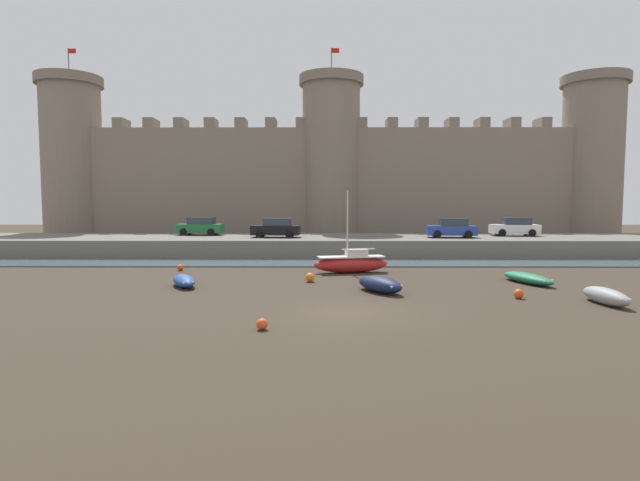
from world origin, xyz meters
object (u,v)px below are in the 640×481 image
(car_quay_centre_west, at_px, (515,227))
(car_quay_west, at_px, (200,226))
(mooring_buoy_mid_mud, at_px, (310,277))
(rowboat_midflat_centre, at_px, (528,278))
(rowboat_midflat_left, at_px, (380,284))
(rowboat_near_channel_right, at_px, (184,281))
(car_quay_centre_east, at_px, (276,228))
(mooring_buoy_off_centre, at_px, (262,324))
(mooring_buoy_near_channel, at_px, (519,294))
(mooring_buoy_near_shore, at_px, (180,268))
(rowboat_midflat_right, at_px, (606,296))
(car_quay_east, at_px, (452,228))
(sailboat_foreground_right, at_px, (351,263))

(car_quay_centre_west, bearing_deg, car_quay_west, 178.06)
(mooring_buoy_mid_mud, bearing_deg, rowboat_midflat_centre, -1.98)
(rowboat_midflat_left, height_order, rowboat_near_channel_right, rowboat_midflat_left)
(rowboat_near_channel_right, distance_m, car_quay_centre_east, 16.87)
(rowboat_midflat_left, bearing_deg, mooring_buoy_off_centre, -123.95)
(car_quay_centre_west, bearing_deg, mooring_buoy_off_centre, -125.20)
(car_quay_centre_east, bearing_deg, rowboat_near_channel_right, -101.54)
(mooring_buoy_near_channel, relative_size, car_quay_centre_east, 0.11)
(mooring_buoy_near_shore, bearing_deg, rowboat_midflat_left, -32.65)
(rowboat_midflat_right, distance_m, mooring_buoy_near_shore, 24.15)
(rowboat_midflat_centre, xyz_separation_m, car_quay_west, (-22.45, 18.08, 1.95))
(rowboat_midflat_left, relative_size, mooring_buoy_near_shore, 7.98)
(rowboat_midflat_left, bearing_deg, car_quay_east, 65.49)
(mooring_buoy_near_shore, xyz_separation_m, car_quay_centre_east, (5.32, 10.23, 2.05))
(rowboat_midflat_right, distance_m, car_quay_centre_west, 23.37)
(car_quay_centre_east, bearing_deg, mooring_buoy_near_channel, -56.36)
(car_quay_centre_east, bearing_deg, mooring_buoy_mid_mud, -77.55)
(rowboat_midflat_centre, height_order, car_quay_west, car_quay_west)
(rowboat_midflat_right, xyz_separation_m, rowboat_midflat_left, (-9.53, 2.91, 0.03))
(mooring_buoy_mid_mud, distance_m, mooring_buoy_off_centre, 10.62)
(rowboat_near_channel_right, height_order, mooring_buoy_near_shore, rowboat_near_channel_right)
(mooring_buoy_near_shore, bearing_deg, car_quay_centre_east, 62.54)
(rowboat_midflat_centre, bearing_deg, rowboat_midflat_right, -79.39)
(rowboat_midflat_left, xyz_separation_m, mooring_buoy_near_channel, (6.25, -1.62, -0.19))
(rowboat_midflat_centre, distance_m, car_quay_west, 28.89)
(mooring_buoy_mid_mud, bearing_deg, rowboat_midflat_right, -25.01)
(mooring_buoy_near_channel, bearing_deg, car_quay_east, 84.51)
(car_quay_east, bearing_deg, mooring_buoy_off_centre, -117.45)
(mooring_buoy_off_centre, height_order, car_quay_centre_west, car_quay_centre_west)
(rowboat_midflat_left, distance_m, rowboat_near_channel_right, 10.29)
(car_quay_centre_west, bearing_deg, sailboat_foreground_right, -139.64)
(car_quay_centre_east, height_order, car_quay_east, same)
(mooring_buoy_near_shore, bearing_deg, car_quay_west, 98.08)
(rowboat_midflat_right, relative_size, sailboat_foreground_right, 0.57)
(car_quay_west, bearing_deg, car_quay_centre_west, -1.94)
(rowboat_midflat_left, distance_m, car_quay_centre_west, 24.56)
(rowboat_midflat_right, distance_m, car_quay_centre_east, 26.60)
(mooring_buoy_near_channel, bearing_deg, car_quay_centre_east, 123.64)
(mooring_buoy_mid_mud, relative_size, car_quay_west, 0.12)
(car_quay_centre_west, bearing_deg, car_quay_centre_east, -174.85)
(rowboat_midflat_centre, distance_m, car_quay_centre_east, 21.66)
(rowboat_midflat_centre, relative_size, rowboat_midflat_left, 1.20)
(rowboat_midflat_right, bearing_deg, mooring_buoy_near_channel, 158.58)
(mooring_buoy_near_channel, height_order, car_quay_west, car_quay_west)
(mooring_buoy_near_shore, bearing_deg, rowboat_midflat_right, -26.26)
(mooring_buoy_near_shore, bearing_deg, car_quay_east, 26.33)
(mooring_buoy_near_channel, height_order, car_quay_centre_west, car_quay_centre_west)
(car_quay_east, relative_size, car_quay_centre_west, 1.00)
(rowboat_near_channel_right, bearing_deg, rowboat_midflat_left, -8.83)
(rowboat_near_channel_right, bearing_deg, car_quay_east, 41.57)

